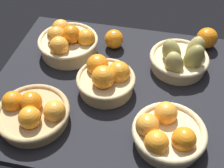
% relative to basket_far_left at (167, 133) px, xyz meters
% --- Properties ---
extents(market_tray, '(0.84, 0.72, 0.03)m').
position_rel_basket_far_left_xyz_m(market_tray, '(0.21, -0.19, -0.06)').
color(market_tray, black).
rests_on(market_tray, ground).
extents(basket_far_left, '(0.22, 0.22, 0.10)m').
position_rel_basket_far_left_xyz_m(basket_far_left, '(0.00, 0.00, 0.00)').
color(basket_far_left, '#D3BC8C').
rests_on(basket_far_left, market_tray).
extents(basket_far_right, '(0.23, 0.23, 0.10)m').
position_rel_basket_far_left_xyz_m(basket_far_right, '(0.41, 0.01, -0.00)').
color(basket_far_right, tan).
rests_on(basket_far_right, market_tray).
extents(basket_center, '(0.20, 0.20, 0.12)m').
position_rel_basket_far_left_xyz_m(basket_center, '(0.22, -0.18, 0.00)').
color(basket_center, tan).
rests_on(basket_center, market_tray).
extents(basket_near_left_pears, '(0.22, 0.22, 0.14)m').
position_rel_basket_far_left_xyz_m(basket_near_left_pears, '(-0.02, -0.33, 0.00)').
color(basket_near_left_pears, '#D3BC8C').
rests_on(basket_near_left_pears, market_tray).
extents(basket_near_right, '(0.23, 0.23, 0.12)m').
position_rel_basket_far_left_xyz_m(basket_near_right, '(0.41, -0.34, 0.01)').
color(basket_near_right, '#D3BC8C').
rests_on(basket_near_right, market_tray).
extents(loose_orange_front_gap, '(0.08, 0.08, 0.08)m').
position_rel_basket_far_left_xyz_m(loose_orange_front_gap, '(0.24, -0.41, -0.00)').
color(loose_orange_front_gap, orange).
rests_on(loose_orange_front_gap, market_tray).
extents(loose_orange_back_gap, '(0.08, 0.08, 0.08)m').
position_rel_basket_far_left_xyz_m(loose_orange_back_gap, '(-0.12, -0.49, -0.00)').
color(loose_orange_back_gap, orange).
rests_on(loose_orange_back_gap, market_tray).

